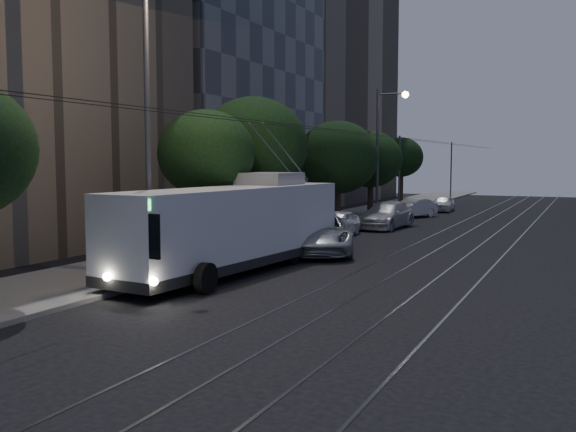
# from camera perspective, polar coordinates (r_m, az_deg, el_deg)

# --- Properties ---
(ground) EXTENTS (120.00, 120.00, 0.00)m
(ground) POSITION_cam_1_polar(r_m,az_deg,el_deg) (20.29, 1.38, -6.80)
(ground) COLOR black
(ground) RESTS_ON ground
(sidewalk) EXTENTS (5.00, 90.00, 0.15)m
(sidewalk) POSITION_cam_1_polar(r_m,az_deg,el_deg) (41.40, 3.14, -0.65)
(sidewalk) COLOR slate
(sidewalk) RESTS_ON ground
(tram_rails) EXTENTS (4.52, 90.00, 0.02)m
(tram_rails) POSITION_cam_1_polar(r_m,az_deg,el_deg) (38.77, 16.96, -1.35)
(tram_rails) COLOR gray
(tram_rails) RESTS_ON ground
(overhead_wires) EXTENTS (2.23, 90.00, 6.00)m
(overhead_wires) POSITION_cam_1_polar(r_m,az_deg,el_deg) (40.32, 6.50, 4.00)
(overhead_wires) COLOR black
(overhead_wires) RESTS_ON ground
(building_glass_mid) EXTENTS (14.40, 18.40, 26.80)m
(building_glass_mid) POSITION_cam_1_polar(r_m,az_deg,el_deg) (49.30, -8.81, 15.78)
(building_glass_mid) COLOR #3E424F
(building_glass_mid) RESTS_ON ground
(building_tan_far) EXTENTS (14.40, 22.40, 34.80)m
(building_tan_far) POSITION_cam_1_polar(r_m,az_deg,el_deg) (67.28, 1.15, 16.37)
(building_tan_far) COLOR gray
(building_tan_far) RESTS_ON ground
(trolleybus) EXTENTS (3.57, 12.25, 5.63)m
(trolleybus) POSITION_cam_1_polar(r_m,az_deg,el_deg) (23.90, -4.67, -0.95)
(trolleybus) COLOR white
(trolleybus) RESTS_ON ground
(pickup_silver) EXTENTS (5.31, 7.20, 1.82)m
(pickup_silver) POSITION_cam_1_polar(r_m,az_deg,el_deg) (28.76, 2.60, -1.47)
(pickup_silver) COLOR #B7BBBF
(pickup_silver) RESTS_ON ground
(car_white_a) EXTENTS (1.95, 4.32, 1.44)m
(car_white_a) POSITION_cam_1_polar(r_m,az_deg,el_deg) (34.80, 4.42, -0.67)
(car_white_a) COLOR white
(car_white_a) RESTS_ON ground
(car_white_b) EXTENTS (2.68, 5.55, 1.56)m
(car_white_b) POSITION_cam_1_polar(r_m,az_deg,el_deg) (39.43, 8.71, 0.04)
(car_white_b) COLOR silver
(car_white_b) RESTS_ON ground
(car_white_c) EXTENTS (2.97, 4.34, 1.36)m
(car_white_c) POSITION_cam_1_polar(r_m,az_deg,el_deg) (47.16, 11.02, 0.69)
(car_white_c) COLOR silver
(car_white_c) RESTS_ON ground
(car_white_d) EXTENTS (1.75, 3.85, 1.28)m
(car_white_d) POSITION_cam_1_polar(r_m,az_deg,el_deg) (53.27, 13.64, 1.08)
(car_white_d) COLOR white
(car_white_d) RESTS_ON ground
(tree_1) EXTENTS (4.06, 4.06, 6.25)m
(tree_1) POSITION_cam_1_polar(r_m,az_deg,el_deg) (27.03, -7.28, 5.49)
(tree_1) COLOR black
(tree_1) RESTS_ON ground
(tree_2) EXTENTS (5.17, 5.17, 7.14)m
(tree_2) POSITION_cam_1_polar(r_m,az_deg,el_deg) (30.62, -3.07, 6.21)
(tree_2) COLOR black
(tree_2) RESTS_ON ground
(tree_3) EXTENTS (5.12, 5.12, 6.62)m
(tree_3) POSITION_cam_1_polar(r_m,az_deg,el_deg) (40.75, 4.43, 5.21)
(tree_3) COLOR black
(tree_3) RESTS_ON ground
(tree_4) EXTENTS (4.56, 4.56, 6.26)m
(tree_4) POSITION_cam_1_polar(r_m,az_deg,el_deg) (47.09, 7.37, 5.01)
(tree_4) COLOR black
(tree_4) RESTS_ON ground
(tree_5) EXTENTS (3.80, 3.80, 6.11)m
(tree_5) POSITION_cam_1_polar(r_m,az_deg,el_deg) (56.74, 10.02, 5.14)
(tree_5) COLOR black
(tree_5) RESTS_ON ground
(streetlamp_near) EXTENTS (2.64, 0.44, 11.03)m
(streetlamp_near) POSITION_cam_1_polar(r_m,az_deg,el_deg) (22.58, -11.57, 11.09)
(streetlamp_near) COLOR #515153
(streetlamp_near) RESTS_ON ground
(streetlamp_far) EXTENTS (2.19, 0.44, 8.92)m
(streetlamp_far) POSITION_cam_1_polar(r_m,az_deg,el_deg) (44.17, 8.47, 6.61)
(streetlamp_far) COLOR #515153
(streetlamp_far) RESTS_ON ground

